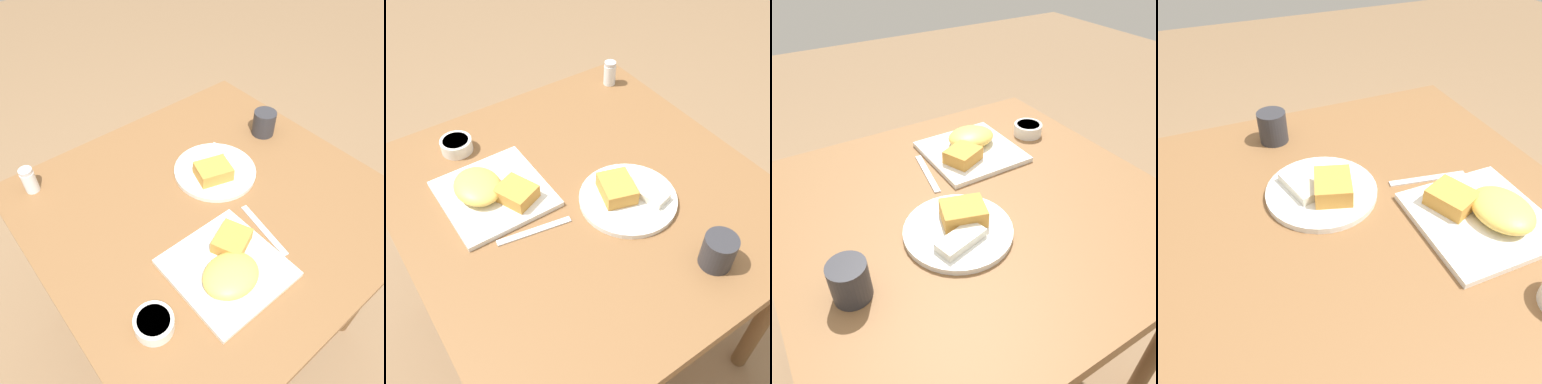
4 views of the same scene
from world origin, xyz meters
The scene contains 6 objects.
ground_plane centered at (0.00, 0.00, 0.00)m, with size 8.00×8.00×0.00m, color #846647.
dining_table centered at (0.00, 0.00, 0.63)m, with size 0.94×0.89×0.72m.
plate_square_near centered at (-0.11, -0.20, 0.74)m, with size 0.25×0.25×0.06m.
plate_oval_far centered at (0.08, 0.08, 0.73)m, with size 0.24×0.24×0.05m.
butter_knife centered at (0.04, -0.16, 0.72)m, with size 0.05×0.18×0.00m.
coffee_mug centered at (0.34, 0.12, 0.76)m, with size 0.07×0.07×0.08m.
Camera 4 is at (-0.51, 0.26, 1.25)m, focal length 35.00 mm.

